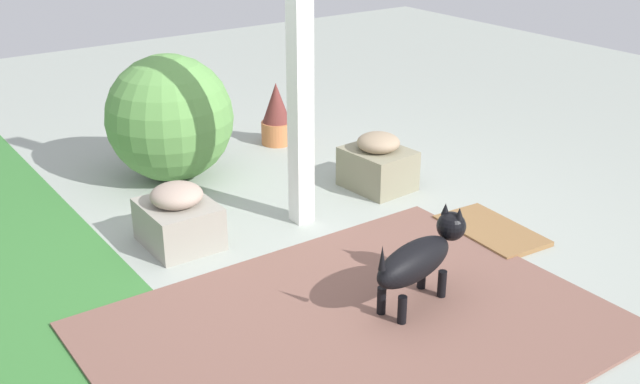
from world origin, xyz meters
TOP-DOWN VIEW (x-y plane):
  - ground_plane at (0.00, 0.00)m, footprint 12.00×12.00m
  - brick_path at (-0.89, 0.35)m, footprint 1.80×2.40m
  - porch_pillar at (0.31, -0.13)m, footprint 0.12×0.12m
  - stone_planter_nearest at (0.45, -0.86)m, footprint 0.48×0.41m
  - stone_planter_far at (0.45, 0.64)m, footprint 0.47×0.40m
  - round_shrub at (1.44, 0.21)m, footprint 0.89×0.89m
  - terracotta_pot_spiky at (1.63, -0.79)m, footprint 0.25×0.25m
  - dog at (-0.87, -0.05)m, footprint 0.29×0.68m
  - doormat at (-0.52, -0.98)m, footprint 0.69×0.42m

SIDE VIEW (x-z plane):
  - ground_plane at x=0.00m, z-range 0.00..0.00m
  - brick_path at x=-0.89m, z-range 0.00..0.02m
  - doormat at x=-0.52m, z-range 0.00..0.03m
  - stone_planter_far at x=0.45m, z-range -0.02..0.36m
  - stone_planter_nearest at x=0.45m, z-range -0.02..0.38m
  - terracotta_pot_spiky at x=1.63m, z-range -0.01..0.49m
  - dog at x=-0.87m, z-range 0.04..0.50m
  - round_shrub at x=1.44m, z-range 0.00..0.89m
  - porch_pillar at x=0.31m, z-range 0.00..2.02m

